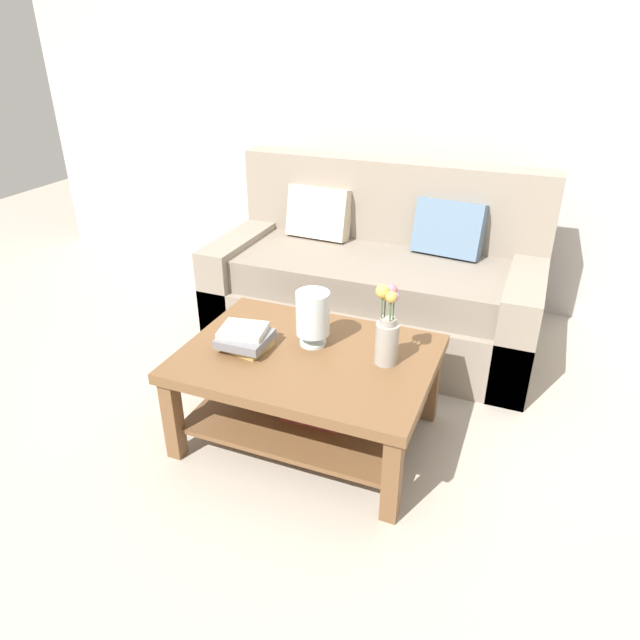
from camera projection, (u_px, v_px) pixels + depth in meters
ground_plane at (345, 410)px, 2.99m from camera, size 10.00×10.00×0.00m
back_wall at (435, 100)px, 3.72m from camera, size 6.40×0.12×2.70m
couch at (376, 283)px, 3.56m from camera, size 1.95×0.90×1.06m
coffee_table at (309, 378)px, 2.66m from camera, size 1.13×0.83×0.46m
book_stack_main at (245, 338)px, 2.63m from camera, size 0.24×0.22×0.10m
glass_hurricane_vase at (313, 315)px, 2.61m from camera, size 0.16×0.16×0.26m
flower_pitcher at (387, 331)px, 2.46m from camera, size 0.11×0.10×0.38m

